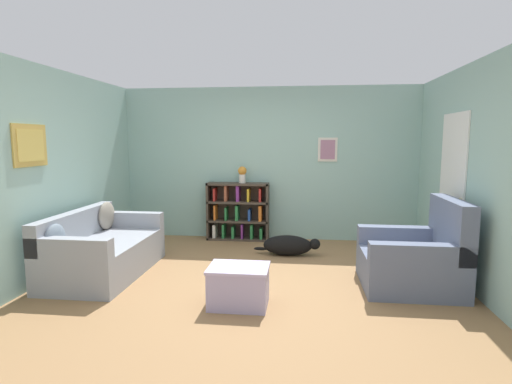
% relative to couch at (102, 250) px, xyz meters
% --- Properties ---
extents(ground_plane, '(14.00, 14.00, 0.00)m').
position_rel_couch_xyz_m(ground_plane, '(1.96, -0.09, -0.31)').
color(ground_plane, '#997047').
extents(wall_back, '(5.60, 0.13, 2.60)m').
position_rel_couch_xyz_m(wall_back, '(1.96, 2.16, 1.00)').
color(wall_back, '#93BCB2').
rests_on(wall_back, ground_plane).
extents(wall_left, '(0.13, 5.00, 2.60)m').
position_rel_couch_xyz_m(wall_left, '(-0.59, -0.09, 1.00)').
color(wall_left, '#93BCB2').
rests_on(wall_left, ground_plane).
extents(wall_right, '(0.16, 5.00, 2.60)m').
position_rel_couch_xyz_m(wall_right, '(4.50, -0.07, 0.99)').
color(wall_right, '#93BCB2').
rests_on(wall_right, ground_plane).
extents(couch, '(0.95, 1.72, 0.84)m').
position_rel_couch_xyz_m(couch, '(0.00, 0.00, 0.00)').
color(couch, '#9399A3').
rests_on(couch, ground_plane).
extents(bookshelf, '(1.06, 0.28, 0.98)m').
position_rel_couch_xyz_m(bookshelf, '(1.45, 1.97, 0.17)').
color(bookshelf, '#42382D').
rests_on(bookshelf, ground_plane).
extents(recliner_chair, '(1.07, 1.03, 1.04)m').
position_rel_couch_xyz_m(recliner_chair, '(3.87, -0.02, 0.03)').
color(recliner_chair, slate).
rests_on(recliner_chair, ground_plane).
extents(coffee_table, '(0.62, 0.47, 0.42)m').
position_rel_couch_xyz_m(coffee_table, '(1.90, -0.78, -0.08)').
color(coffee_table, '#ADA3CC').
rests_on(coffee_table, ground_plane).
extents(dog, '(1.00, 0.27, 0.30)m').
position_rel_couch_xyz_m(dog, '(2.36, 1.09, -0.15)').
color(dog, black).
rests_on(dog, ground_plane).
extents(vase, '(0.15, 0.15, 0.28)m').
position_rel_couch_xyz_m(vase, '(1.53, 1.95, 0.84)').
color(vase, silver).
rests_on(vase, bookshelf).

